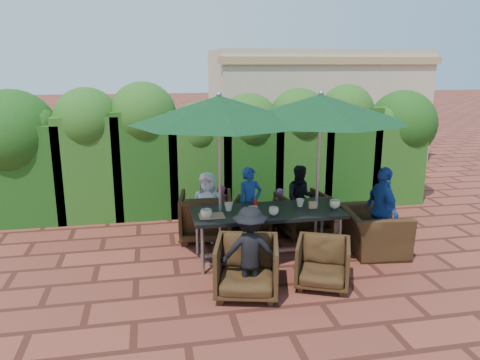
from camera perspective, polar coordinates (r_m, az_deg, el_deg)
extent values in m
plane|color=brown|center=(7.25, 1.00, -8.95)|extent=(80.00, 80.00, 0.00)
cube|color=black|center=(6.83, 3.32, -3.93)|extent=(2.18, 0.90, 0.05)
cube|color=gray|center=(7.04, 3.25, -8.62)|extent=(1.98, 0.05, 0.05)
cylinder|color=gray|center=(6.47, -4.57, -8.55)|extent=(0.05, 0.05, 0.70)
cylinder|color=gray|center=(7.12, -5.22, -6.41)|extent=(0.05, 0.05, 0.70)
cylinder|color=gray|center=(6.95, 12.00, -7.19)|extent=(0.05, 0.05, 0.70)
cylinder|color=gray|center=(7.56, 9.95, -5.34)|extent=(0.05, 0.05, 0.70)
cylinder|color=gray|center=(7.02, -2.36, -9.62)|extent=(0.44, 0.44, 0.03)
cylinder|color=gray|center=(6.63, -2.46, -0.21)|extent=(0.04, 0.04, 2.40)
cone|color=black|center=(6.46, -2.56, 8.59)|extent=(2.47, 2.47, 0.38)
sphere|color=gray|center=(6.44, -2.58, 10.37)|extent=(0.08, 0.08, 0.08)
cylinder|color=gray|center=(7.37, 9.08, -8.62)|extent=(0.44, 0.44, 0.03)
cylinder|color=gray|center=(7.00, 9.45, 0.37)|extent=(0.04, 0.04, 2.40)
cone|color=black|center=(6.83, 9.79, 8.71)|extent=(2.48, 2.48, 0.38)
sphere|color=gray|center=(6.82, 9.86, 10.38)|extent=(0.08, 0.08, 0.08)
imported|color=black|center=(7.72, -4.18, -4.12)|extent=(0.94, 0.90, 0.86)
imported|color=black|center=(7.92, 1.79, -4.27)|extent=(0.84, 0.82, 0.69)
imported|color=black|center=(7.99, 7.66, -3.85)|extent=(0.88, 0.84, 0.79)
imported|color=black|center=(5.91, 0.84, -10.29)|extent=(0.92, 0.89, 0.79)
imported|color=black|center=(6.23, 10.06, -9.70)|extent=(0.86, 0.84, 0.69)
imported|color=black|center=(7.46, 15.96, -5.17)|extent=(0.77, 1.08, 0.89)
imported|color=silver|center=(7.60, -3.98, -3.27)|extent=(0.65, 0.52, 1.15)
imported|color=#1B4294|center=(7.75, 1.21, -2.74)|extent=(0.50, 0.45, 1.18)
imported|color=black|center=(8.07, 7.43, -2.28)|extent=(0.60, 0.43, 1.16)
imported|color=black|center=(5.83, 1.22, -8.72)|extent=(0.78, 0.46, 1.15)
imported|color=#1B4294|center=(7.41, 16.96, -3.55)|extent=(0.44, 0.81, 1.34)
imported|color=#CD4876|center=(7.86, -2.21, -3.71)|extent=(0.35, 0.30, 0.87)
imported|color=#9B4CA5|center=(8.05, 4.95, -3.72)|extent=(0.29, 0.25, 0.77)
imported|color=#268B3C|center=(11.30, 4.30, 4.28)|extent=(1.81, 0.96, 1.84)
imported|color=#CD4876|center=(11.63, 8.43, 4.00)|extent=(0.89, 0.66, 1.67)
imported|color=gray|center=(11.92, 12.29, 4.56)|extent=(1.27, 0.75, 1.86)
imported|color=beige|center=(6.49, -4.14, -4.11)|extent=(0.16, 0.16, 0.13)
imported|color=beige|center=(6.79, -1.39, -3.29)|extent=(0.13, 0.13, 0.12)
imported|color=beige|center=(6.63, 4.12, -3.79)|extent=(0.14, 0.14, 0.11)
imported|color=beige|center=(7.05, 7.34, -2.77)|extent=(0.12, 0.12, 0.12)
imported|color=beige|center=(7.04, 11.47, -2.91)|extent=(0.16, 0.16, 0.12)
cylinder|color=#B20C0A|center=(6.78, 1.91, -3.10)|extent=(0.04, 0.04, 0.17)
cylinder|color=#4C230C|center=(6.82, 1.96, -2.99)|extent=(0.04, 0.04, 0.17)
cube|color=#A67450|center=(6.56, -3.48, -4.40)|extent=(0.35, 0.25, 0.02)
cube|color=tan|center=(6.71, 1.62, -3.58)|extent=(0.12, 0.06, 0.10)
cube|color=tan|center=(7.00, 8.87, -3.01)|extent=(0.12, 0.06, 0.10)
cube|color=#11350E|center=(9.28, -23.84, 0.79)|extent=(1.15, 0.95, 1.79)
sphere|color=#11350E|center=(9.14, -24.34, 5.64)|extent=(0.99, 0.99, 0.99)
cube|color=#11350E|center=(9.09, -17.74, 1.51)|extent=(1.15, 0.95, 1.93)
sphere|color=#11350E|center=(8.95, -18.15, 6.91)|extent=(1.19, 1.19, 1.19)
cube|color=#11350E|center=(9.01, -11.44, 2.06)|extent=(1.15, 0.95, 2.01)
sphere|color=#11350E|center=(8.87, -11.72, 7.77)|extent=(1.22, 1.22, 1.22)
cube|color=#11350E|center=(9.09, -5.08, 1.36)|extent=(1.15, 0.95, 1.69)
sphere|color=#11350E|center=(8.96, -5.18, 6.01)|extent=(1.08, 1.08, 1.08)
cube|color=#11350E|center=(9.23, 1.10, 1.97)|extent=(1.15, 0.95, 1.80)
sphere|color=#11350E|center=(9.10, 1.12, 6.90)|extent=(1.17, 1.17, 1.17)
cube|color=#11350E|center=(9.48, 7.03, 2.42)|extent=(1.15, 0.95, 1.88)
sphere|color=#11350E|center=(9.35, 7.18, 7.47)|extent=(1.18, 1.18, 1.18)
cube|color=#11350E|center=(9.82, 12.61, 2.95)|extent=(1.15, 0.95, 2.00)
sphere|color=#11350E|center=(9.69, 12.89, 8.17)|extent=(1.08, 1.08, 1.08)
cube|color=#11350E|center=(10.28, 17.69, 2.33)|extent=(1.15, 0.95, 1.72)
sphere|color=#11350E|center=(10.16, 18.01, 6.53)|extent=(0.90, 0.90, 0.90)
sphere|color=#11350E|center=(9.32, -25.94, 5.05)|extent=(1.60, 1.60, 1.60)
sphere|color=#11350E|center=(10.40, 19.19, 6.47)|extent=(1.40, 1.40, 1.40)
cube|color=beige|center=(14.44, 8.98, 8.99)|extent=(6.00, 3.00, 3.20)
cube|color=tan|center=(13.03, 11.42, 14.09)|extent=(6.20, 0.25, 0.20)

